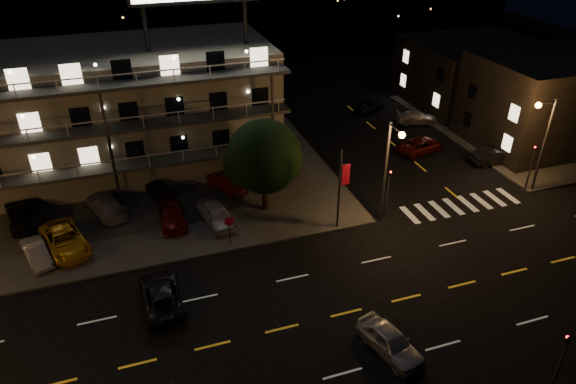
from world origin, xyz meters
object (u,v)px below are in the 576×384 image
object	(u,v)px
lot_car_2	(65,240)
lot_car_4	(217,215)
tree	(264,158)
lot_car_7	(107,205)
road_car_east	(390,341)
side_car_0	(496,156)
road_car_west	(161,295)

from	to	relation	value
lot_car_2	lot_car_4	size ratio (longest dim) A/B	1.19
tree	lot_car_7	size ratio (longest dim) A/B	1.47
lot_car_7	lot_car_2	bearing A→B (deg)	35.46
tree	lot_car_2	world-z (taller)	tree
lot_car_2	lot_car_7	xyz separation A→B (m)	(2.84, 3.86, -0.01)
lot_car_7	road_car_east	world-z (taller)	lot_car_7
lot_car_4	side_car_0	distance (m)	26.15
lot_car_7	side_car_0	world-z (taller)	lot_car_7
road_car_west	tree	bearing A→B (deg)	-138.22
lot_car_2	road_car_east	distance (m)	22.67
lot_car_4	road_car_east	size ratio (longest dim) A/B	1.06
lot_car_4	side_car_0	xyz separation A→B (m)	(26.08, 1.90, -0.16)
lot_car_7	road_car_west	bearing A→B (deg)	85.72
lot_car_7	road_car_east	xyz separation A→B (m)	(14.03, -19.01, -0.15)
lot_car_4	lot_car_7	bearing A→B (deg)	140.96
side_car_0	road_car_east	bearing A→B (deg)	137.39
tree	lot_car_2	distance (m)	14.94
road_car_east	road_car_west	size ratio (longest dim) A/B	0.84
side_car_0	lot_car_4	bearing A→B (deg)	101.13
tree	road_car_west	size ratio (longest dim) A/B	1.46
side_car_0	road_car_west	world-z (taller)	side_car_0
lot_car_2	road_car_east	world-z (taller)	lot_car_2
road_car_east	lot_car_7	bearing A→B (deg)	112.29
tree	lot_car_4	size ratio (longest dim) A/B	1.64
lot_car_2	lot_car_7	world-z (taller)	lot_car_2
lot_car_4	lot_car_7	size ratio (longest dim) A/B	0.90
lot_car_4	road_car_west	size ratio (longest dim) A/B	0.89
lot_car_2	lot_car_4	bearing A→B (deg)	-19.01
lot_car_7	side_car_0	bearing A→B (deg)	158.08
road_car_east	lot_car_4	bearing A→B (deg)	98.78
lot_car_2	road_car_west	size ratio (longest dim) A/B	1.06
lot_car_2	lot_car_7	size ratio (longest dim) A/B	1.06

